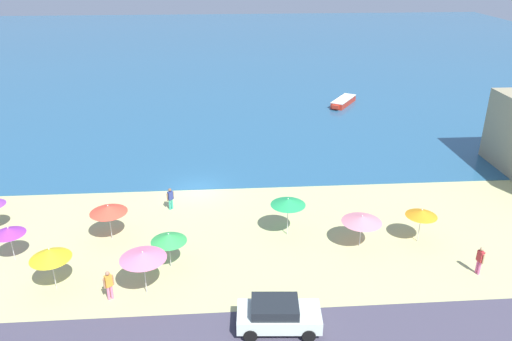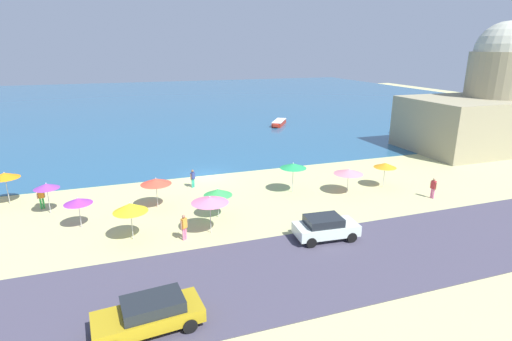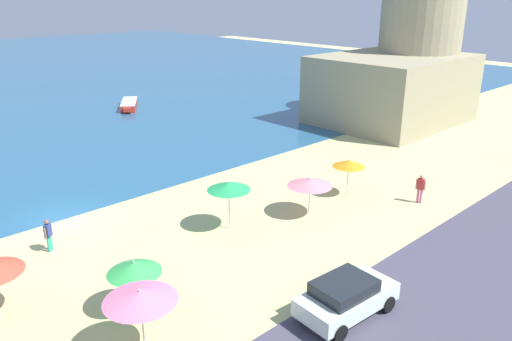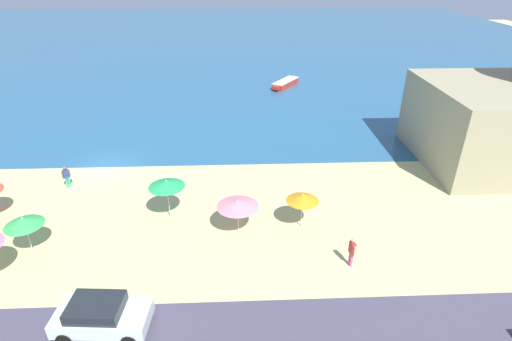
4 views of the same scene
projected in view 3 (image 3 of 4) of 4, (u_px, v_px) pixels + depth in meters
ground_plane at (62, 220)px, 26.33m from camera, size 160.00×160.00×0.00m
beach_umbrella_1 at (229, 186)px, 24.66m from camera, size 2.17×2.17×2.57m
beach_umbrella_3 at (140, 296)px, 15.82m from camera, size 2.41×2.41×2.55m
beach_umbrella_4 at (349, 163)px, 28.94m from camera, size 1.90×1.90×2.24m
beach_umbrella_6 at (134, 268)px, 18.22m from camera, size 2.02×2.02×2.18m
beach_umbrella_7 at (310, 182)px, 26.39m from camera, size 2.41×2.41×2.12m
bather_0 at (48, 234)px, 22.94m from camera, size 0.46×0.40×1.59m
bather_3 at (420, 187)px, 28.19m from camera, size 0.30×0.56×1.70m
parked_car_2 at (346, 296)px, 18.32m from camera, size 4.05×2.19×1.49m
skiff_nearshore at (129, 105)px, 50.93m from camera, size 3.76×4.83×0.74m
harbor_fortress at (407, 61)px, 45.83m from camera, size 14.39×10.44×14.43m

